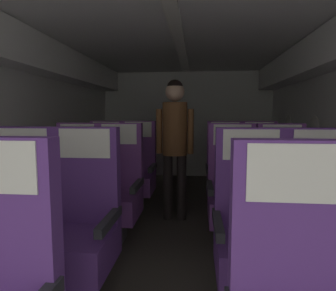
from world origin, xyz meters
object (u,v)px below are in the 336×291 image
seat_b_right_window (251,233)px  seat_c_right_window (232,193)px  seat_b_left_window (19,224)px  seat_c_right_aisle (282,195)px  seat_d_left_aisle (137,172)px  seat_d_right_aisle (259,174)px  seat_d_left_window (105,171)px  seat_c_left_window (75,189)px  seat_c_left_aisle (117,191)px  seat_b_right_aisle (324,235)px  seat_d_right_window (225,174)px  flight_attendant (175,135)px  seat_b_left_aisle (81,227)px

seat_b_right_window → seat_c_right_window: bearing=90.7°
seat_b_left_window → seat_c_right_aisle: same height
seat_d_left_aisle → seat_d_right_aisle: 1.55m
seat_d_left_window → seat_d_left_aisle: 0.44m
seat_b_right_window → seat_c_right_window: same height
seat_c_left_window → seat_d_left_window: (0.01, 0.92, 0.00)m
seat_c_left_aisle → seat_b_right_window: bearing=-39.2°
seat_b_right_aisle → seat_c_right_aisle: same height
seat_d_left_window → seat_d_right_aisle: (1.99, -0.00, 0.00)m
seat_c_left_aisle → seat_d_right_window: (1.13, 0.92, 0.00)m
seat_c_right_aisle → flight_attendant: bearing=152.0°
seat_c_left_aisle → seat_d_left_window: 1.03m
seat_c_left_window → seat_d_right_aisle: same height
seat_c_right_aisle → seat_b_left_window: bearing=-154.9°
seat_b_right_aisle → seat_c_right_window: 1.02m
seat_b_left_aisle → seat_c_left_aisle: bearing=90.9°
flight_attendant → seat_d_left_aisle: bearing=-39.2°
seat_b_left_window → seat_c_left_window: bearing=90.4°
seat_c_right_window → seat_d_right_window: same height
seat_d_left_aisle → seat_d_right_window: (1.13, -0.01, 0.00)m
seat_b_right_window → seat_d_right_aisle: bearing=76.8°
seat_c_left_aisle → seat_d_left_window: bearing=114.8°
seat_b_left_aisle → seat_b_right_window: bearing=0.8°
seat_b_left_aisle → flight_attendant: bearing=71.4°
seat_c_right_aisle → seat_d_right_aisle: size_ratio=1.00×
seat_c_right_window → seat_b_right_window: bearing=-89.3°
seat_b_left_window → seat_d_right_window: size_ratio=1.00×
seat_d_left_window → seat_d_left_aisle: same height
seat_b_left_window → seat_d_right_aisle: size_ratio=1.00×
seat_c_left_window → flight_attendant: bearing=30.2°
seat_c_right_window → seat_d_left_aisle: (-1.11, 0.92, 0.00)m
seat_d_right_window → flight_attendant: bearing=-150.2°
seat_c_left_window → seat_b_right_aisle: bearing=-24.7°
seat_d_right_window → seat_d_right_aisle: bearing=1.2°
seat_b_right_aisle → seat_d_right_aisle: same height
seat_d_left_aisle → seat_d_right_window: same height
seat_b_right_aisle → seat_d_left_window: same height
seat_b_right_aisle → seat_d_right_aisle: size_ratio=1.00×
seat_d_right_aisle → seat_d_right_window: (-0.43, -0.01, 0.00)m
seat_b_right_window → seat_d_left_window: size_ratio=1.00×
seat_b_left_aisle → seat_c_right_aisle: (1.56, 0.94, 0.00)m
seat_b_right_window → seat_d_right_aisle: size_ratio=1.00×
seat_b_left_window → flight_attendant: flight_attendant is taller
seat_b_left_window → seat_c_right_aisle: size_ratio=1.00×
flight_attendant → seat_b_left_aisle: bearing=66.6°
seat_d_left_aisle → seat_d_right_aisle: same height
seat_b_left_aisle → seat_c_left_aisle: same height
seat_b_right_window → seat_b_left_aisle: bearing=-179.2°
seat_b_right_aisle → seat_d_left_window: bearing=137.3°
seat_b_right_aisle → seat_c_right_aisle: size_ratio=1.00×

